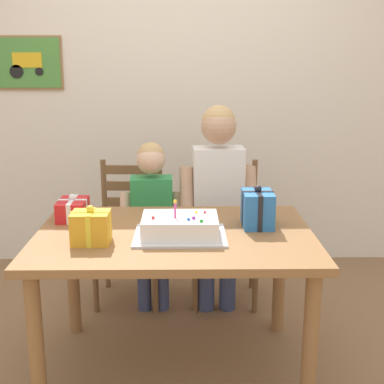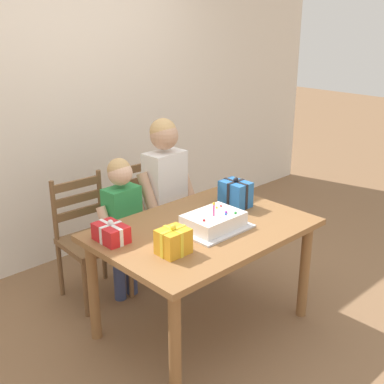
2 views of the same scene
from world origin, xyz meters
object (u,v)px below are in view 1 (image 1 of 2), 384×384
at_px(chair_right, 226,231).
at_px(gift_box_red_large, 91,227).
at_px(dining_table, 175,251).
at_px(gift_box_beside_cake, 73,209).
at_px(child_older, 218,190).
at_px(child_younger, 152,211).
at_px(chair_left, 130,231).
at_px(birthday_cake, 180,227).
at_px(gift_box_corner_small, 257,209).

bearing_deg(chair_right, gift_box_red_large, -124.92).
bearing_deg(dining_table, chair_right, 69.62).
relative_size(gift_box_beside_cake, child_older, 0.17).
height_order(chair_right, child_younger, child_younger).
bearing_deg(chair_left, gift_box_red_large, -93.79).
relative_size(dining_table, child_older, 1.04).
height_order(chair_left, chair_right, same).
bearing_deg(birthday_cake, child_younger, 103.88).
distance_m(dining_table, birthday_cake, 0.16).
distance_m(birthday_cake, gift_box_beside_cake, 0.65).
bearing_deg(child_older, chair_right, 71.23).
bearing_deg(child_younger, gift_box_corner_small, -44.60).
bearing_deg(birthday_cake, gift_box_corner_small, 22.98).
distance_m(gift_box_red_large, child_older, 1.03).
relative_size(gift_box_beside_cake, gift_box_corner_small, 1.01).
bearing_deg(child_younger, gift_box_beside_cake, -132.07).
xyz_separation_m(gift_box_beside_cake, gift_box_corner_small, (0.97, -0.13, 0.04)).
relative_size(birthday_cake, gift_box_beside_cake, 2.02).
relative_size(gift_box_corner_small, child_older, 0.16).
relative_size(dining_table, gift_box_red_large, 7.42).
bearing_deg(chair_right, child_younger, -157.59).
height_order(gift_box_corner_small, child_older, child_older).
distance_m(gift_box_red_large, child_younger, 0.86).
xyz_separation_m(gift_box_beside_cake, child_younger, (0.39, 0.43, -0.14)).
height_order(gift_box_corner_small, child_younger, child_younger).
xyz_separation_m(dining_table, child_younger, (-0.15, 0.67, 0.01)).
height_order(birthday_cake, chair_right, birthday_cake).
relative_size(child_older, child_younger, 1.20).
distance_m(gift_box_red_large, chair_right, 1.28).
distance_m(chair_right, child_older, 0.39).
bearing_deg(child_older, gift_box_red_large, -128.12).
xyz_separation_m(birthday_cake, child_younger, (-0.18, 0.73, -0.13)).
bearing_deg(dining_table, gift_box_red_large, -159.41).
relative_size(gift_box_corner_small, chair_right, 0.23).
bearing_deg(child_older, gift_box_corner_small, -73.67).
bearing_deg(gift_box_corner_small, birthday_cake, -157.02).
bearing_deg(dining_table, birthday_cake, -66.97).
height_order(dining_table, birthday_cake, birthday_cake).
relative_size(chair_right, child_younger, 0.84).
xyz_separation_m(dining_table, gift_box_red_large, (-0.38, -0.14, 0.17)).
distance_m(dining_table, gift_box_beside_cake, 0.61).
bearing_deg(chair_left, chair_right, -0.00).
height_order(gift_box_corner_small, chair_left, gift_box_corner_small).
distance_m(dining_table, chair_left, 0.94).
bearing_deg(child_older, child_younger, 179.93).
relative_size(chair_right, child_older, 0.70).
height_order(chair_right, child_older, child_older).
height_order(gift_box_beside_cake, chair_right, chair_right).
relative_size(birthday_cake, child_younger, 0.40).
relative_size(birthday_cake, chair_right, 0.48).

